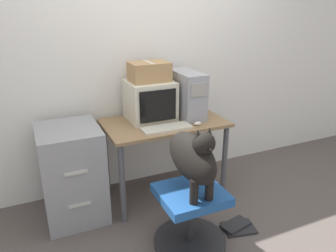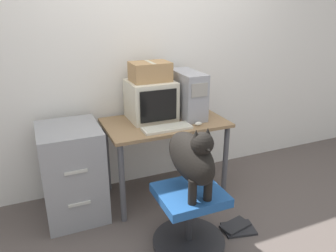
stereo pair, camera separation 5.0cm
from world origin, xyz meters
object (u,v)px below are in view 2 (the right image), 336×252
pc_tower (187,94)px  dog (192,157)px  cardboard_box (150,72)px  office_chair (189,217)px  filing_cabinet (73,172)px  book_stack_floor (237,227)px  crt_monitor (151,100)px  keyboard (167,128)px

pc_tower → dog: 0.94m
pc_tower → cardboard_box: cardboard_box is taller
office_chair → filing_cabinet: bearing=134.7°
pc_tower → book_stack_floor: size_ratio=1.57×
crt_monitor → book_stack_floor: bearing=-64.3°
office_chair → cardboard_box: bearing=88.4°
crt_monitor → pc_tower: 0.36m
office_chair → book_stack_floor: size_ratio=1.90×
pc_tower → filing_cabinet: size_ratio=0.57×
cardboard_box → book_stack_floor: size_ratio=1.16×
office_chair → filing_cabinet: size_ratio=0.69×
crt_monitor → dog: (-0.03, -0.91, -0.18)m
crt_monitor → keyboard: size_ratio=0.96×
office_chair → pc_tower: bearing=65.6°
pc_tower → crt_monitor: bearing=169.0°
keyboard → cardboard_box: cardboard_box is taller
crt_monitor → keyboard: crt_monitor is taller
cardboard_box → crt_monitor: bearing=-90.0°
book_stack_floor → crt_monitor: bearing=115.7°
office_chair → dog: bearing=-90.0°
crt_monitor → filing_cabinet: (-0.79, -0.12, -0.53)m
crt_monitor → book_stack_floor: (0.43, -0.90, -0.94)m
crt_monitor → filing_cabinet: 0.96m
dog → filing_cabinet: bearing=134.2°
crt_monitor → book_stack_floor: crt_monitor is taller
dog → book_stack_floor: dog is taller
keyboard → office_chair: keyboard is taller
crt_monitor → office_chair: 1.14m
filing_cabinet → crt_monitor: bearing=9.0°
pc_tower → dog: (-0.37, -0.84, -0.22)m
pc_tower → cardboard_box: (-0.35, 0.07, 0.23)m
office_chair → keyboard: bearing=84.6°
filing_cabinet → cardboard_box: size_ratio=2.38×
pc_tower → dog: pc_tower is taller
book_stack_floor → filing_cabinet: bearing=147.5°
dog → book_stack_floor: bearing=0.6°
pc_tower → filing_cabinet: 1.27m
keyboard → book_stack_floor: keyboard is taller
filing_cabinet → book_stack_floor: (1.22, -0.78, -0.40)m
dog → filing_cabinet: size_ratio=0.70×
crt_monitor → office_chair: size_ratio=0.73×
keyboard → cardboard_box: bearing=94.8°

